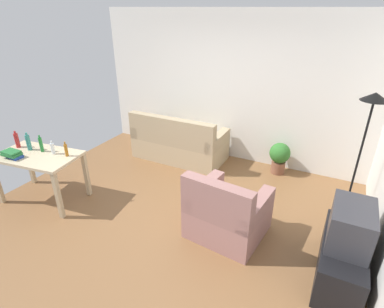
% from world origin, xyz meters
% --- Properties ---
extents(ground_plane, '(5.20, 4.40, 0.02)m').
position_xyz_m(ground_plane, '(0.00, 0.00, -0.01)').
color(ground_plane, brown).
extents(wall_rear, '(5.20, 0.10, 2.70)m').
position_xyz_m(wall_rear, '(0.00, 2.20, 1.35)').
color(wall_rear, silver).
rests_on(wall_rear, ground_plane).
extents(couch, '(1.74, 0.84, 0.92)m').
position_xyz_m(couch, '(-0.75, 1.59, 0.31)').
color(couch, tan).
rests_on(couch, ground_plane).
extents(tv_stand, '(0.44, 1.10, 0.48)m').
position_xyz_m(tv_stand, '(2.25, -0.16, 0.24)').
color(tv_stand, black).
rests_on(tv_stand, ground_plane).
extents(tv, '(0.41, 0.60, 0.44)m').
position_xyz_m(tv, '(2.25, -0.16, 0.70)').
color(tv, '#2D2D33').
rests_on(tv, tv_stand).
extents(torchiere_lamp, '(0.32, 0.32, 1.81)m').
position_xyz_m(torchiere_lamp, '(2.25, 0.98, 1.41)').
color(torchiere_lamp, black).
rests_on(torchiere_lamp, ground_plane).
extents(desk, '(1.28, 0.85, 0.76)m').
position_xyz_m(desk, '(-1.90, -0.57, 0.65)').
color(desk, '#C6B28E').
rests_on(desk, ground_plane).
extents(potted_plant, '(0.36, 0.36, 0.57)m').
position_xyz_m(potted_plant, '(1.12, 1.90, 0.33)').
color(potted_plant, brown).
rests_on(potted_plant, ground_plane).
extents(armchair, '(0.98, 0.93, 0.92)m').
position_xyz_m(armchair, '(0.89, -0.08, 0.32)').
color(armchair, '#996B66').
rests_on(armchair, ground_plane).
extents(bottle_red, '(0.06, 0.06, 0.26)m').
position_xyz_m(bottle_red, '(-2.37, -0.52, 0.88)').
color(bottle_red, '#AD2323').
rests_on(bottle_red, desk).
extents(bottle_tall, '(0.07, 0.07, 0.27)m').
position_xyz_m(bottle_tall, '(-2.13, -0.50, 0.88)').
color(bottle_tall, teal).
rests_on(bottle_tall, desk).
extents(bottle_green, '(0.05, 0.05, 0.26)m').
position_xyz_m(bottle_green, '(-1.92, -0.45, 0.87)').
color(bottle_green, '#1E722D').
rests_on(bottle_green, desk).
extents(bottle_clear, '(0.05, 0.05, 0.21)m').
position_xyz_m(bottle_clear, '(-1.70, -0.44, 0.85)').
color(bottle_clear, silver).
rests_on(bottle_clear, desk).
extents(bottle_amber, '(0.05, 0.05, 0.22)m').
position_xyz_m(bottle_amber, '(-1.47, -0.40, 0.86)').
color(bottle_amber, '#9E6019').
rests_on(bottle_amber, desk).
extents(book_stack, '(0.28, 0.19, 0.10)m').
position_xyz_m(book_stack, '(-2.12, -0.78, 0.81)').
color(book_stack, navy).
rests_on(book_stack, desk).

